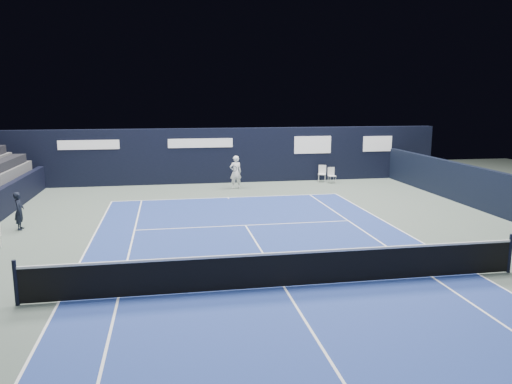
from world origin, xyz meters
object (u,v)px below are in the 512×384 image
folding_chair_back_b (332,174)px  tennis_net (284,268)px  folding_chair_back_a (322,172)px  tennis_player (236,172)px

folding_chair_back_b → tennis_net: tennis_net is taller
folding_chair_back_a → tennis_player: 5.40m
tennis_player → tennis_net: bearing=-92.8°
folding_chair_back_a → tennis_net: size_ratio=0.07×
tennis_net → folding_chair_back_b: bearing=67.3°
folding_chair_back_b → tennis_net: bearing=-114.4°
tennis_net → tennis_player: size_ratio=7.30×
folding_chair_back_a → folding_chair_back_b: (0.40, -0.52, -0.04)m
folding_chair_back_b → tennis_player: (-5.63, -0.79, 0.37)m
folding_chair_back_a → folding_chair_back_b: bearing=-30.8°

